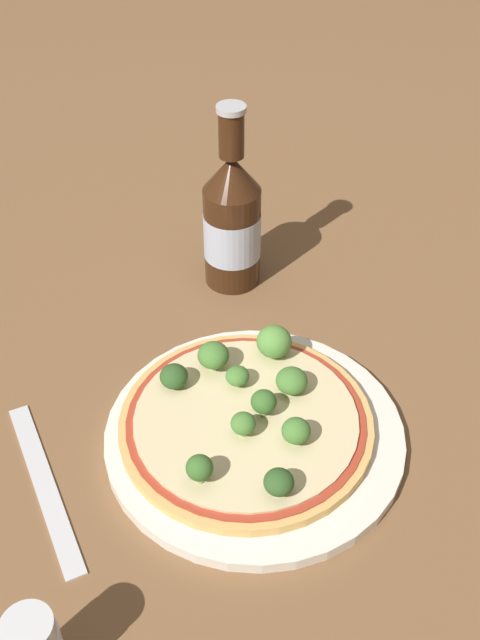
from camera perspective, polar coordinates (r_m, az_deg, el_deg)
The scene contains 15 objects.
ground_plane at distance 0.71m, azimuth 1.00°, elevation -8.71°, with size 3.00×3.00×0.00m, color brown.
plate at distance 0.70m, azimuth 1.09°, elevation -8.72°, with size 0.28×0.28×0.01m.
pizza at distance 0.69m, azimuth 0.49°, elevation -7.89°, with size 0.23×0.23×0.01m.
broccoli_floret_0 at distance 0.70m, azimuth 3.96°, elevation -4.64°, with size 0.03×0.03×0.03m.
broccoli_floret_1 at distance 0.72m, azimuth -2.04°, elevation -2.71°, with size 0.03×0.03×0.03m.
broccoli_floret_2 at distance 0.73m, azimuth 2.61°, elevation -1.67°, with size 0.03×0.03×0.03m.
broccoli_floret_3 at distance 0.66m, azimuth 4.29°, elevation -8.43°, with size 0.03×0.03×0.03m.
broccoli_floret_4 at distance 0.68m, azimuth 1.79°, elevation -6.18°, with size 0.02×0.02×0.03m.
broccoli_floret_5 at distance 0.63m, azimuth 3.37°, elevation -12.18°, with size 0.03×0.03×0.03m.
broccoli_floret_6 at distance 0.63m, azimuth -3.10°, elevation -11.21°, with size 0.02×0.02×0.03m.
broccoli_floret_7 at distance 0.71m, azimuth -0.19°, elevation -4.30°, with size 0.02×0.02×0.02m.
broccoli_floret_8 at distance 0.67m, azimuth 0.25°, elevation -7.92°, with size 0.02×0.02×0.02m.
broccoli_floret_9 at distance 0.71m, azimuth -5.06°, elevation -4.31°, with size 0.03×0.03×0.02m.
beer_bottle at distance 0.84m, azimuth -0.61°, elevation 7.58°, with size 0.06×0.06×0.22m.
fork at distance 0.69m, azimuth -14.69°, elevation -11.99°, with size 0.06×0.20×0.00m.
Camera 1 is at (-0.11, -0.44, 0.54)m, focal length 42.00 mm.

